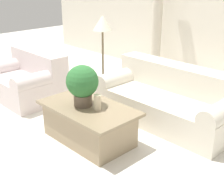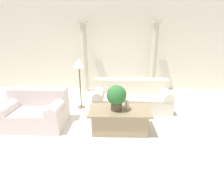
# 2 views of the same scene
# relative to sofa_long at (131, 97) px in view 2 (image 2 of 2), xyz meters

# --- Properties ---
(ground_plane) EXTENTS (16.00, 16.00, 0.00)m
(ground_plane) POSITION_rel_sofa_long_xyz_m (-0.43, -0.77, -0.33)
(ground_plane) COLOR silver
(wall_back) EXTENTS (10.00, 0.06, 3.20)m
(wall_back) POSITION_rel_sofa_long_xyz_m (-0.43, 2.04, 1.27)
(wall_back) COLOR silver
(wall_back) RESTS_ON ground_plane
(sofa_long) EXTENTS (2.11, 0.95, 0.81)m
(sofa_long) POSITION_rel_sofa_long_xyz_m (0.00, 0.00, 0.00)
(sofa_long) COLOR beige
(sofa_long) RESTS_ON ground_plane
(loveseat) EXTENTS (1.35, 0.95, 0.81)m
(loveseat) POSITION_rel_sofa_long_xyz_m (-2.28, -1.04, 0.01)
(loveseat) COLOR silver
(loveseat) RESTS_ON ground_plane
(coffee_table) EXTENTS (1.30, 0.76, 0.49)m
(coffee_table) POSITION_rel_sofa_long_xyz_m (-0.35, -1.26, -0.08)
(coffee_table) COLOR #998466
(coffee_table) RESTS_ON ground_plane
(potted_plant) EXTENTS (0.42, 0.42, 0.54)m
(potted_plant) POSITION_rel_sofa_long_xyz_m (-0.42, -1.29, 0.47)
(potted_plant) COLOR brown
(potted_plant) RESTS_ON coffee_table
(pillar_candle) EXTENTS (0.09, 0.09, 0.20)m
(pillar_candle) POSITION_rel_sofa_long_xyz_m (-0.19, -1.24, 0.26)
(pillar_candle) COLOR beige
(pillar_candle) RESTS_ON coffee_table
(floor_lamp) EXTENTS (0.33, 0.33, 1.42)m
(floor_lamp) POSITION_rel_sofa_long_xyz_m (-1.44, -0.00, 0.88)
(floor_lamp) COLOR brown
(floor_lamp) RESTS_ON ground_plane
(column_left) EXTENTS (0.29, 0.29, 2.47)m
(column_left) POSITION_rel_sofa_long_xyz_m (-1.58, 1.66, 0.94)
(column_left) COLOR beige
(column_left) RESTS_ON ground_plane
(column_right) EXTENTS (0.29, 0.29, 2.47)m
(column_right) POSITION_rel_sofa_long_xyz_m (0.89, 1.66, 0.94)
(column_right) COLOR beige
(column_right) RESTS_ON ground_plane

